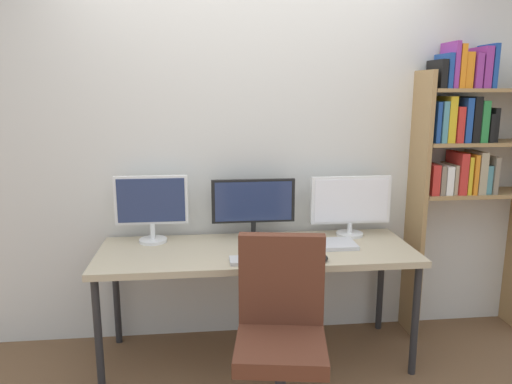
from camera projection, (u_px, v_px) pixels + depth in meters
name	position (u px, v px, depth m)	size (l,w,h in m)	color
wall_back	(250.00, 151.00, 3.29)	(4.35, 0.10, 2.60)	silver
desk	(257.00, 257.00, 3.01)	(1.95, 0.68, 0.74)	tan
bookshelf	(466.00, 152.00, 3.26)	(0.83, 0.28, 2.01)	#9E7A4C
office_chair	(281.00, 354.00, 2.44)	(0.52, 0.52, 0.99)	#2D2D33
monitor_left	(152.00, 205.00, 3.09)	(0.46, 0.18, 0.44)	silver
monitor_center	(253.00, 205.00, 3.16)	(0.55, 0.18, 0.40)	black
monitor_right	(351.00, 204.00, 3.23)	(0.54, 0.18, 0.41)	silver
keyboard_main	(261.00, 260.00, 2.77)	(0.36, 0.13, 0.02)	silver
computer_mouse	(323.00, 258.00, 2.79)	(0.06, 0.10, 0.03)	black
laptop_closed	(330.00, 244.00, 3.05)	(0.32, 0.22, 0.02)	silver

